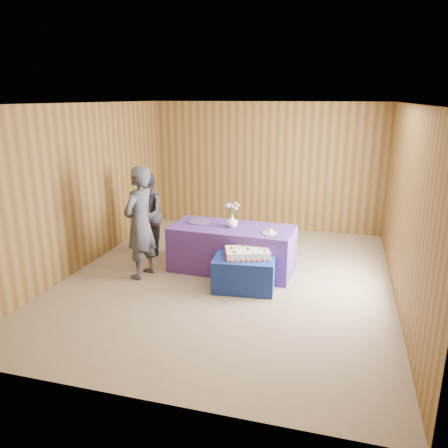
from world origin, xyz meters
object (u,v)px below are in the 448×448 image
at_px(cake_table, 244,272).
at_px(vase, 232,221).
at_px(guest_left, 140,223).
at_px(serving_table, 232,249).
at_px(guest_right, 147,215).
at_px(sheet_cake, 247,253).

relative_size(cake_table, vase, 4.54).
bearing_deg(cake_table, guest_left, 174.29).
xyz_separation_m(serving_table, guest_left, (-1.33, -0.64, 0.52)).
bearing_deg(vase, serving_table, 70.92).
distance_m(serving_table, vase, 0.47).
distance_m(cake_table, vase, 0.94).
distance_m(guest_left, guest_right, 1.00).
bearing_deg(guest_right, serving_table, 52.69).
xyz_separation_m(cake_table, vase, (-0.36, 0.63, 0.60)).
distance_m(sheet_cake, guest_left, 1.76).
height_order(sheet_cake, guest_left, guest_left).
relative_size(cake_table, serving_table, 0.45).
xyz_separation_m(sheet_cake, vase, (-0.40, 0.63, 0.29)).
height_order(cake_table, vase, vase).
bearing_deg(sheet_cake, cake_table, 173.69).
bearing_deg(sheet_cake, serving_table, 102.11).
distance_m(serving_table, guest_right, 1.73).
relative_size(guest_left, guest_right, 1.18).
bearing_deg(vase, sheet_cake, -57.61).
relative_size(sheet_cake, guest_right, 0.51).
bearing_deg(guest_right, vase, 52.50).
distance_m(sheet_cake, vase, 0.80).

